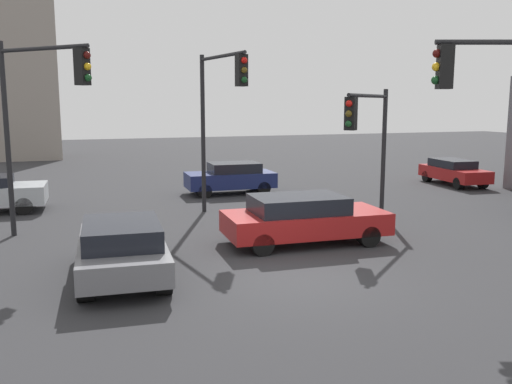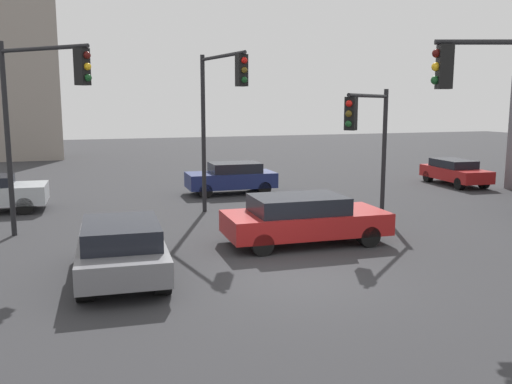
% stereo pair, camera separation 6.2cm
% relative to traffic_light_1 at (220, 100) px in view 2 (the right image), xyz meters
% --- Properties ---
extents(ground_plane, '(108.31, 108.31, 0.00)m').
position_rel_traffic_light_1_xyz_m(ground_plane, '(-0.18, -7.08, -4.21)').
color(ground_plane, '#2D2D30').
extents(traffic_light_1, '(0.75, 3.57, 5.86)m').
position_rel_traffic_light_1_xyz_m(traffic_light_1, '(0.00, 0.00, 0.00)').
color(traffic_light_1, black).
rests_on(traffic_light_1, ground_plane).
extents(traffic_light_2, '(3.17, 2.88, 4.61)m').
position_rel_traffic_light_1_xyz_m(traffic_light_2, '(4.37, -2.61, -0.88)').
color(traffic_light_2, black).
rests_on(traffic_light_2, ground_plane).
extents(traffic_light_3, '(2.52, 2.66, 5.94)m').
position_rel_traffic_light_1_xyz_m(traffic_light_3, '(-5.78, -1.34, -0.01)').
color(traffic_light_3, black).
rests_on(traffic_light_3, ground_plane).
extents(car_1, '(4.06, 2.00, 1.42)m').
position_rel_traffic_light_1_xyz_m(car_1, '(1.98, 5.21, -3.46)').
color(car_1, navy).
rests_on(car_1, ground_plane).
extents(car_2, '(2.28, 4.51, 1.38)m').
position_rel_traffic_light_1_xyz_m(car_2, '(-4.04, -5.69, -3.47)').
color(car_2, slate).
rests_on(car_2, ground_plane).
extents(car_5, '(1.95, 4.16, 1.28)m').
position_rel_traffic_light_1_xyz_m(car_5, '(13.43, 4.07, -3.52)').
color(car_5, maroon).
rests_on(car_5, ground_plane).
extents(car_6, '(4.85, 2.33, 1.44)m').
position_rel_traffic_light_1_xyz_m(car_6, '(1.35, -4.17, -3.45)').
color(car_6, maroon).
rests_on(car_6, ground_plane).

